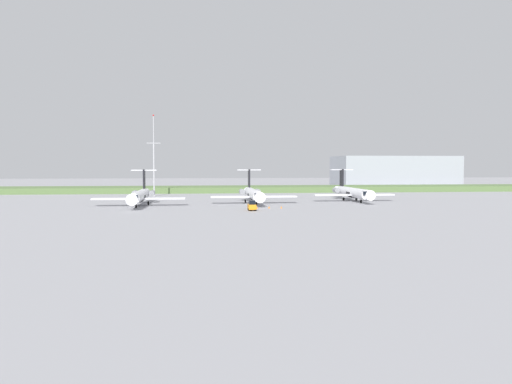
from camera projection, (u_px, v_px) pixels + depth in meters
ground_plane at (249, 199)px, 152.47m from camera, size 500.00×500.00×0.00m
grass_berm at (239, 189)px, 191.58m from camera, size 320.00×20.00×2.11m
regional_jet_nearest at (140, 195)px, 126.14m from camera, size 22.81×31.00×9.00m
regional_jet_second at (253, 194)px, 134.20m from camera, size 22.81×31.00×9.00m
regional_jet_third at (352, 192)px, 142.46m from camera, size 22.81×31.00×9.00m
antenna_mast at (154, 163)px, 162.74m from camera, size 4.40×0.50×26.57m
distant_hangar at (394, 172)px, 233.49m from camera, size 54.00×27.39×14.36m
baggage_tug at (252, 206)px, 111.81m from camera, size 1.72×3.20×2.30m
safety_cone_front_marker at (257, 208)px, 116.74m from camera, size 0.44×0.44×0.55m
safety_cone_mid_marker at (269, 207)px, 117.59m from camera, size 0.44×0.44×0.55m
safety_cone_rear_marker at (281, 207)px, 117.54m from camera, size 0.44×0.44×0.55m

